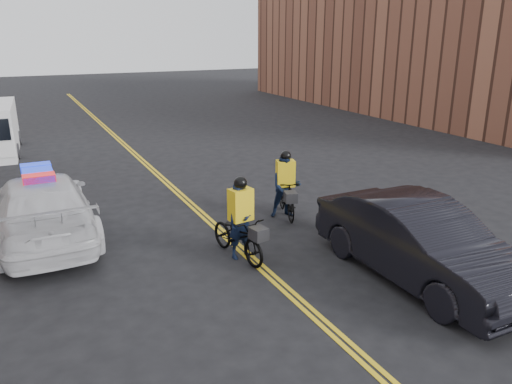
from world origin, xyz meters
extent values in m
plane|color=black|center=(0.00, 0.00, 0.00)|extent=(120.00, 120.00, 0.00)
cube|color=gold|center=(-0.08, 8.00, 0.01)|extent=(0.10, 60.00, 0.01)
cube|color=gold|center=(0.08, 8.00, 0.01)|extent=(0.10, 60.00, 0.01)
cube|color=brown|center=(22.00, 18.00, 5.50)|extent=(12.00, 30.00, 11.00)
imported|color=silver|center=(-4.27, 4.58, 0.85)|extent=(2.40, 5.84, 1.69)
cube|color=#0C26CC|center=(-4.27, 4.58, 1.77)|extent=(0.71, 1.55, 0.16)
imported|color=black|center=(2.80, -1.40, 0.87)|extent=(1.87, 5.27, 1.73)
cylinder|color=black|center=(-4.69, 14.28, 0.33)|extent=(0.27, 0.67, 0.66)
cylinder|color=black|center=(-4.52, 17.30, 0.33)|extent=(0.27, 0.67, 0.66)
imported|color=black|center=(-0.16, 1.29, 0.53)|extent=(1.03, 2.12, 1.07)
imported|color=black|center=(-0.16, 1.29, 0.91)|extent=(0.73, 0.54, 1.83)
cube|color=yellow|center=(-0.16, 1.29, 1.32)|extent=(0.57, 0.44, 0.77)
sphere|color=black|center=(-0.16, 1.29, 1.84)|extent=(0.31, 0.31, 0.31)
cube|color=black|center=(-0.04, 0.59, 0.83)|extent=(0.39, 0.43, 0.28)
imported|color=black|center=(2.13, 3.24, 0.58)|extent=(1.08, 2.01, 1.16)
imported|color=#0D1832|center=(2.13, 3.24, 0.90)|extent=(1.03, 0.90, 1.80)
cube|color=yellow|center=(2.13, 3.24, 1.29)|extent=(0.59, 0.48, 0.75)
sphere|color=black|center=(2.13, 3.24, 1.81)|extent=(0.30, 0.30, 0.30)
cube|color=black|center=(1.93, 2.58, 0.81)|extent=(0.42, 0.45, 0.28)
camera|label=1|loc=(-4.65, -8.67, 5.13)|focal=35.00mm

